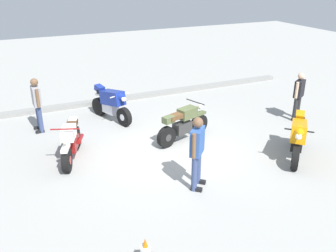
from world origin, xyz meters
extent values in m
plane|color=#9E9E99|center=(0.00, 0.00, 0.00)|extent=(40.00, 40.00, 0.00)
cube|color=gray|center=(0.00, 4.60, 0.07)|extent=(14.00, 0.30, 0.15)
cylinder|color=black|center=(-0.69, 2.24, 0.30)|extent=(0.35, 0.62, 0.60)
cylinder|color=black|center=(-1.14, 3.52, 0.30)|extent=(0.41, 0.64, 0.60)
cylinder|color=silver|center=(-0.69, 2.24, 0.30)|extent=(0.24, 0.26, 0.21)
cylinder|color=silver|center=(-1.14, 3.52, 0.30)|extent=(0.24, 0.26, 0.21)
cube|color=silver|center=(-0.93, 2.93, 0.40)|extent=(0.45, 0.62, 0.32)
cube|color=navy|center=(-0.88, 2.79, 0.80)|extent=(0.67, 1.05, 0.57)
cone|color=navy|center=(-0.71, 2.30, 0.95)|extent=(0.44, 0.45, 0.39)
cube|color=black|center=(-1.01, 3.16, 0.87)|extent=(0.45, 0.65, 0.12)
cube|color=navy|center=(-1.11, 3.45, 0.95)|extent=(0.32, 0.40, 0.23)
cylinder|color=silver|center=(-1.17, 3.37, 0.77)|extent=(0.22, 0.40, 0.17)
cylinder|color=silver|center=(-1.02, 3.43, 0.77)|extent=(0.22, 0.40, 0.17)
cylinder|color=silver|center=(-0.75, 2.43, 0.97)|extent=(0.67, 0.27, 0.04)
sphere|color=silver|center=(-0.68, 2.22, 0.90)|extent=(0.16, 0.16, 0.16)
cylinder|color=black|center=(2.31, -2.12, 0.30)|extent=(0.53, 0.54, 0.60)
cylinder|color=black|center=(3.24, -1.15, 0.30)|extent=(0.58, 0.59, 0.60)
cylinder|color=black|center=(2.31, -2.12, 0.30)|extent=(0.28, 0.28, 0.21)
cylinder|color=black|center=(3.24, -1.15, 0.30)|extent=(0.28, 0.28, 0.21)
cube|color=black|center=(2.81, -1.60, 0.40)|extent=(0.59, 0.60, 0.32)
cube|color=orange|center=(2.71, -1.71, 0.80)|extent=(0.94, 0.96, 0.57)
cone|color=orange|center=(2.35, -2.08, 0.95)|extent=(0.49, 0.49, 0.39)
cube|color=black|center=(2.98, -1.42, 0.87)|extent=(0.60, 0.61, 0.12)
cube|color=orange|center=(3.19, -1.20, 0.95)|extent=(0.40, 0.40, 0.23)
cylinder|color=black|center=(3.10, -1.18, 0.77)|extent=(0.34, 0.35, 0.17)
cylinder|color=black|center=(3.21, -1.29, 0.77)|extent=(0.34, 0.35, 0.17)
cylinder|color=black|center=(2.44, -1.98, 0.97)|extent=(0.53, 0.51, 0.04)
sphere|color=silver|center=(2.29, -2.14, 0.90)|extent=(0.16, 0.16, 0.16)
cylinder|color=black|center=(-2.86, 0.11, 0.30)|extent=(0.36, 0.62, 0.60)
cylinder|color=black|center=(-2.39, 1.37, 0.30)|extent=(0.36, 0.62, 0.60)
cylinder|color=maroon|center=(-2.86, 0.11, 0.30)|extent=(0.24, 0.26, 0.21)
cylinder|color=maroon|center=(-2.39, 1.37, 0.30)|extent=(0.24, 0.26, 0.21)
cube|color=maroon|center=(-2.61, 0.79, 0.40)|extent=(0.46, 0.62, 0.32)
cube|color=white|center=(-2.68, 0.60, 0.80)|extent=(0.49, 0.64, 0.30)
cube|color=white|center=(-2.86, 0.11, 0.63)|extent=(0.30, 0.47, 0.08)
cube|color=#4C331E|center=(-2.52, 1.02, 0.82)|extent=(0.45, 0.65, 0.12)
cube|color=white|center=(-2.41, 1.30, 0.80)|extent=(0.32, 0.38, 0.18)
cylinder|color=maroon|center=(-2.31, 1.10, 0.35)|extent=(0.30, 0.56, 0.16)
cylinder|color=maroon|center=(-2.79, 0.29, 1.05)|extent=(0.67, 0.28, 0.04)
sphere|color=silver|center=(-2.87, 0.08, 0.85)|extent=(0.16, 0.16, 0.16)
cylinder|color=black|center=(1.19, 0.77, 0.30)|extent=(0.62, 0.35, 0.60)
cylinder|color=black|center=(-0.08, 0.33, 0.30)|extent=(0.62, 0.35, 0.60)
cylinder|color=#333333|center=(1.19, 0.77, 0.30)|extent=(0.26, 0.24, 0.21)
cylinder|color=#333333|center=(-0.08, 0.33, 0.30)|extent=(0.26, 0.24, 0.21)
cube|color=#333333|center=(0.51, 0.53, 0.40)|extent=(0.62, 0.45, 0.32)
cube|color=#515B38|center=(0.70, 0.60, 0.80)|extent=(0.63, 0.49, 0.30)
cube|color=#515B38|center=(1.19, 0.77, 0.63)|extent=(0.47, 0.30, 0.08)
cube|color=brown|center=(0.27, 0.45, 0.82)|extent=(0.65, 0.44, 0.12)
cube|color=#515B38|center=(-0.01, 0.35, 0.80)|extent=(0.37, 0.31, 0.18)
cylinder|color=#333333|center=(0.07, 0.56, 0.35)|extent=(0.56, 0.29, 0.16)
cylinder|color=#333333|center=(1.01, 0.71, 1.05)|extent=(0.26, 0.67, 0.04)
sphere|color=silver|center=(1.21, 0.78, 0.85)|extent=(0.16, 0.16, 0.16)
cylinder|color=#262628|center=(4.50, 0.34, 0.39)|extent=(0.18, 0.18, 0.78)
cube|color=black|center=(4.53, 0.29, 0.04)|extent=(0.22, 0.28, 0.08)
cylinder|color=#262628|center=(4.77, 0.50, 0.39)|extent=(0.18, 0.18, 0.78)
cube|color=black|center=(4.80, 0.44, 0.04)|extent=(0.22, 0.28, 0.08)
cube|color=black|center=(4.64, 0.42, 1.06)|extent=(0.49, 0.41, 0.55)
cylinder|color=#D8AD8C|center=(4.40, 0.29, 1.07)|extent=(0.12, 0.12, 0.52)
cylinder|color=#D8AD8C|center=(4.87, 0.55, 1.07)|extent=(0.12, 0.12, 0.52)
sphere|color=#D8AD8C|center=(4.64, 0.42, 1.47)|extent=(0.21, 0.21, 0.21)
cylinder|color=#384772|center=(-3.16, 3.12, 0.41)|extent=(0.14, 0.14, 0.82)
cube|color=black|center=(-3.22, 3.12, 0.04)|extent=(0.27, 0.11, 0.08)
cylinder|color=#384772|center=(-3.14, 2.79, 0.41)|extent=(0.14, 0.14, 0.82)
cube|color=black|center=(-3.20, 2.79, 0.04)|extent=(0.27, 0.11, 0.08)
cube|color=#99999E|center=(-3.15, 2.96, 1.11)|extent=(0.25, 0.47, 0.58)
cylinder|color=brown|center=(-3.17, 3.23, 1.13)|extent=(0.09, 0.09, 0.55)
cylinder|color=brown|center=(-3.14, 2.68, 1.13)|extent=(0.09, 0.09, 0.55)
sphere|color=brown|center=(-3.15, 2.96, 1.55)|extent=(0.22, 0.22, 0.22)
cylinder|color=#384772|center=(-0.42, -1.93, 0.42)|extent=(0.18, 0.18, 0.85)
cube|color=black|center=(-0.38, -1.98, 0.04)|extent=(0.26, 0.25, 0.08)
cylinder|color=#384772|center=(-0.19, -1.69, 0.42)|extent=(0.18, 0.18, 0.85)
cube|color=black|center=(-0.15, -1.73, 0.04)|extent=(0.26, 0.25, 0.08)
cube|color=#3359A5|center=(-0.31, -1.81, 1.15)|extent=(0.49, 0.50, 0.60)
cylinder|color=brown|center=(-0.50, -2.02, 1.17)|extent=(0.13, 0.13, 0.57)
cylinder|color=brown|center=(-0.11, -1.61, 1.17)|extent=(0.13, 0.13, 0.57)
sphere|color=brown|center=(-0.31, -1.81, 1.60)|extent=(0.23, 0.23, 0.23)
cone|color=orange|center=(-2.23, -3.58, 0.28)|extent=(0.28, 0.28, 0.50)
cylinder|color=white|center=(-2.23, -3.58, 0.32)|extent=(0.19, 0.19, 0.08)
camera|label=1|loc=(-3.90, -8.16, 4.66)|focal=39.52mm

